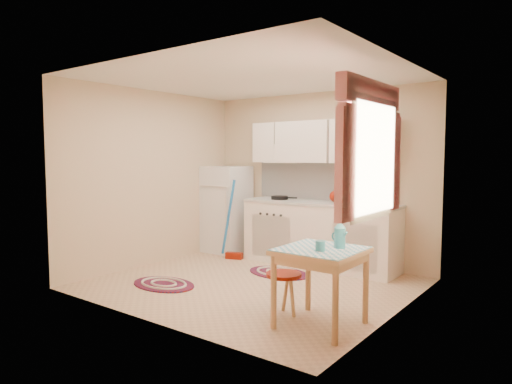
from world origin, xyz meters
The scene contains 14 objects.
room_shell centered at (0.16, 0.24, 1.60)m, with size 3.64×3.60×2.52m.
fridge centered at (-1.47, 1.25, 0.70)m, with size 0.65×0.60×1.40m, color white.
broom centered at (-1.03, 0.90, 0.60)m, with size 0.28×0.12×1.20m, color blue, non-canonical shape.
base_cabinets centered at (0.21, 1.30, 0.44)m, with size 2.25×0.60×0.88m, color white.
countertop centered at (0.21, 1.30, 0.90)m, with size 2.27×0.62×0.04m, color #B6B5AD.
frying_pan centered at (-0.44, 1.25, 0.94)m, with size 0.25×0.25×0.05m, color black.
red_kettle centered at (0.45, 1.30, 1.01)m, with size 0.18×0.16×0.18m, color maroon, non-canonical shape.
red_canister centered at (0.66, 1.30, 1.00)m, with size 0.11×0.11×0.16m, color maroon.
table centered at (1.34, -0.73, 0.36)m, with size 0.72×0.72×0.72m, color tan.
stool centered at (0.91, -0.68, 0.21)m, with size 0.35×0.35×0.42m, color maroon.
coffee_pot centered at (1.47, -0.61, 0.85)m, with size 0.13×0.11×0.26m, color teal, non-canonical shape.
mug centered at (1.39, -0.83, 0.77)m, with size 0.09×0.09×0.10m, color teal.
rug_center centered at (-0.01, 0.60, 0.01)m, with size 0.89×0.59×0.02m, color maroon, non-canonical shape.
rug_left centered at (-0.83, -0.69, 0.01)m, with size 0.87×0.58×0.02m, color maroon, non-canonical shape.
Camera 1 is at (3.33, -4.38, 1.58)m, focal length 32.00 mm.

